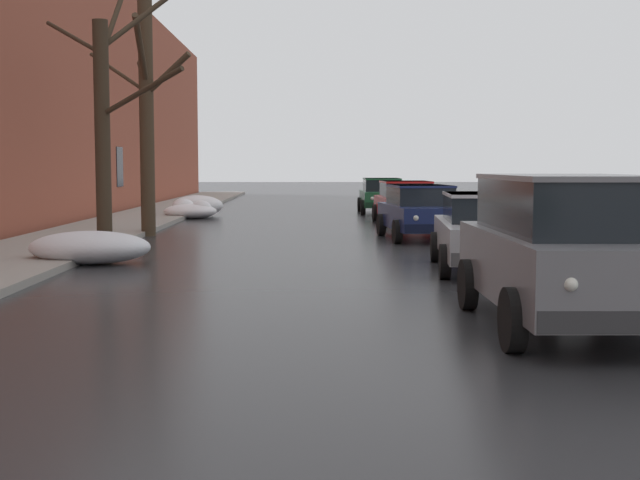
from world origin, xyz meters
The scene contains 13 objects.
left_sidewalk_slab centered at (-6.42, 18.00, 0.07)m, with size 3.00×80.00×0.14m, color gray.
snow_bank_near_corner_left centered at (-4.79, 31.88, 0.39)m, with size 1.95×1.27×0.80m.
snow_bank_mid_block_left centered at (-4.84, 16.01, 0.32)m, with size 2.38×1.44×0.65m.
snow_bank_near_corner_right centered at (4.65, 24.58, 0.31)m, with size 2.04×1.00×0.62m.
snow_bank_along_right_kerb centered at (-4.80, 30.43, 0.30)m, with size 1.94×1.37×0.73m.
snow_bank_far_right_pile centered at (4.02, 20.90, 0.30)m, with size 2.95×1.00×0.75m.
bare_tree_mid_block centered at (-4.80, 17.77, 2.89)m, with size 3.60×3.15×6.10m.
bare_tree_far_down_block centered at (-4.86, 22.65, 3.80)m, with size 3.02×4.18×7.33m.
suv_grey_approaching_near_lane centered at (2.65, 9.35, 0.99)m, with size 2.14×4.30×1.82m.
sedan_silver_parked_kerbside_close centered at (2.88, 15.03, 0.75)m, with size 2.25×4.42×1.42m.
sedan_darkblue_parked_kerbside_mid centered at (2.49, 21.65, 0.75)m, with size 2.14×4.08×1.42m.
sedan_red_parked_far_down_block centered at (2.76, 27.46, 0.75)m, with size 2.07×3.97×1.42m.
sedan_green_queued_behind_truck centered at (2.50, 33.88, 0.75)m, with size 1.88×4.12×1.42m.
Camera 1 is at (-0.42, -0.58, 1.93)m, focal length 47.60 mm.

